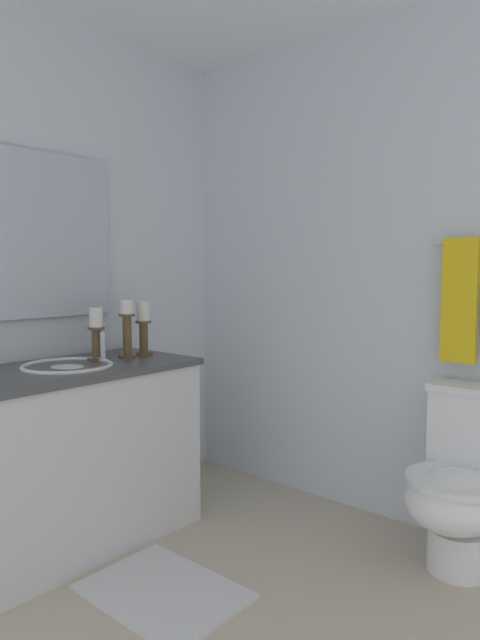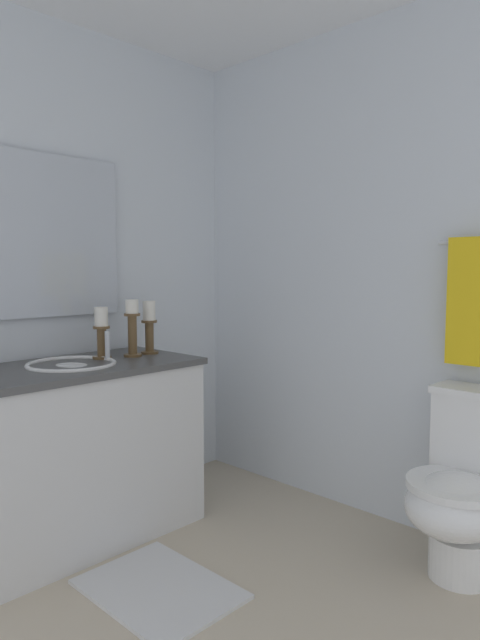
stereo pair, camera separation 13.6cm
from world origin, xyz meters
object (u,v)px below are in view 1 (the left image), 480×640
at_px(sink_basin, 68,375).
at_px(mirror, 31,235).
at_px(towel_near_vanity, 460,301).
at_px(toilet, 461,484).
at_px(candle_holder_short, 127,327).
at_px(bath_mat, 163,592).
at_px(candle_holder_mid, 96,332).
at_px(candle_holder_tall, 143,326).
at_px(vanity_cabinet, 70,455).

height_order(sink_basin, mirror, mirror).
relative_size(sink_basin, towel_near_vanity, 0.73).
relative_size(mirror, toilet, 1.15).
height_order(sink_basin, candle_holder_short, candle_holder_short).
relative_size(sink_basin, candle_holder_short, 1.42).
distance_m(toilet, bath_mat, 1.27).
height_order(candle_holder_short, candle_holder_mid, candle_holder_short).
relative_size(sink_basin, candle_holder_tall, 1.49).
bearing_deg(candle_holder_tall, candle_holder_short, -82.07).
bearing_deg(candle_holder_mid, mirror, -139.03).
xyz_separation_m(candle_holder_short, towel_near_vanity, (1.32, 0.79, 0.15)).
bearing_deg(candle_holder_mid, toilet, 26.20).
relative_size(candle_holder_tall, candle_holder_mid, 1.08).
bearing_deg(vanity_cabinet, mirror, 179.99).
height_order(sink_basin, candle_holder_mid, candle_holder_mid).
xyz_separation_m(toilet, towel_near_vanity, (-0.11, 0.20, 0.74)).
height_order(sink_basin, toilet, sink_basin).
height_order(vanity_cabinet, mirror, mirror).
relative_size(candle_holder_mid, toilet, 0.33).
height_order(candle_holder_tall, toilet, candle_holder_tall).
bearing_deg(mirror, sink_basin, 0.20).
xyz_separation_m(candle_holder_tall, toilet, (1.44, 0.47, -0.59)).
height_order(candle_holder_short, towel_near_vanity, towel_near_vanity).
xyz_separation_m(candle_holder_tall, candle_holder_short, (0.02, -0.12, 0.01)).
relative_size(candle_holder_tall, towel_near_vanity, 0.49).
bearing_deg(candle_holder_short, candle_holder_mid, -108.47).
distance_m(candle_holder_tall, bath_mat, 1.24).
bearing_deg(candle_holder_tall, bath_mat, -35.00).
xyz_separation_m(candle_holder_tall, bath_mat, (0.65, -0.45, -0.95)).
bearing_deg(candle_holder_short, towel_near_vanity, 30.72).
height_order(toilet, towel_near_vanity, towel_near_vanity).
relative_size(toilet, towel_near_vanity, 1.37).
xyz_separation_m(candle_holder_short, toilet, (1.43, 0.58, -0.60)).
xyz_separation_m(vanity_cabinet, bath_mat, (0.63, 0.00, -0.40)).
xyz_separation_m(mirror, candle_holder_mid, (0.22, 0.19, -0.46)).
xyz_separation_m(sink_basin, toilet, (1.42, 0.92, -0.41)).
distance_m(toilet, towel_near_vanity, 0.78).
distance_m(vanity_cabinet, candle_holder_short, 0.65).
bearing_deg(sink_basin, vanity_cabinet, -90.00).
xyz_separation_m(candle_holder_mid, towel_near_vanity, (1.37, 0.93, 0.16)).
bearing_deg(mirror, vanity_cabinet, -0.01).
xyz_separation_m(mirror, bath_mat, (0.91, 0.00, -1.40)).
height_order(candle_holder_mid, towel_near_vanity, towel_near_vanity).
height_order(vanity_cabinet, sink_basin, sink_basin).
bearing_deg(candle_holder_mid, candle_holder_tall, 82.94).
xyz_separation_m(mirror, candle_holder_tall, (0.26, 0.45, -0.45)).
distance_m(vanity_cabinet, candle_holder_tall, 0.71).
height_order(vanity_cabinet, candle_holder_mid, candle_holder_mid).
distance_m(sink_basin, candle_holder_tall, 0.49).
bearing_deg(candle_holder_tall, toilet, 17.90).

